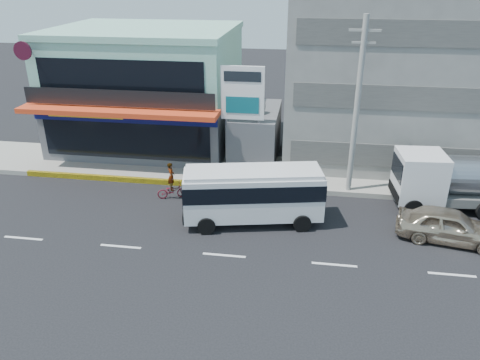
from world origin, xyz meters
name	(u,v)px	position (x,y,z in m)	size (l,w,h in m)	color
ground	(224,255)	(0.00, 0.00, 0.00)	(120.00, 120.00, 0.00)	black
sidewalk	(330,176)	(5.00, 9.50, 0.15)	(70.00, 5.00, 0.30)	gray
shop_building	(149,91)	(-8.00, 13.95, 4.00)	(12.40, 11.70, 8.00)	#4E4E53
concrete_building	(413,52)	(10.00, 15.00, 7.00)	(16.00, 12.00, 14.00)	gray
gap_structure	(256,135)	(0.00, 12.00, 1.75)	(3.00, 6.00, 3.50)	#4E4E53
satellite_dish	(254,113)	(0.00, 11.00, 3.58)	(1.50, 1.50, 0.15)	slate
billboard	(243,99)	(-0.50, 9.20, 4.93)	(2.60, 0.18, 6.90)	gray
utility_pole_near	(357,108)	(6.00, 7.40, 5.15)	(1.60, 0.30, 10.00)	#999993
minibus	(253,191)	(0.90, 3.31, 1.75)	(7.32, 3.63, 2.93)	silver
sedan	(449,225)	(10.45, 2.91, 0.82)	(1.94, 4.83, 1.65)	beige
tanker_truck	(466,180)	(12.00, 6.47, 1.70)	(8.18, 3.12, 3.16)	silver
motorcycle_rider	(172,187)	(-4.00, 5.37, 0.71)	(1.79, 1.10, 2.16)	#5A0C1A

